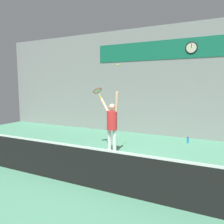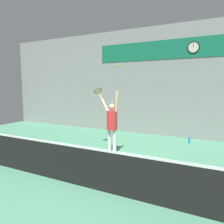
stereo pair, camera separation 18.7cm
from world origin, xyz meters
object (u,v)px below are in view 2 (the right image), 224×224
object	(u,v)px
tennis_ball	(117,65)
water_bottle	(189,141)
tennis_player	(112,122)
tennis_racket	(98,91)
scoreboard_clock	(193,47)

from	to	relation	value
tennis_ball	water_bottle	bearing A→B (deg)	53.82
tennis_player	tennis_racket	world-z (taller)	tennis_racket
tennis_player	tennis_racket	xyz separation A→B (m)	(-0.81, 0.45, 1.05)
scoreboard_clock	tennis_ball	size ratio (longest dim) A/B	7.12
tennis_player	tennis_ball	size ratio (longest dim) A/B	30.15
tennis_player	tennis_racket	distance (m)	1.40
tennis_player	tennis_ball	bearing A→B (deg)	-23.76
water_bottle	tennis_ball	bearing A→B (deg)	-126.18
scoreboard_clock	water_bottle	bearing A→B (deg)	-82.73
scoreboard_clock	tennis_player	distance (m)	4.89
tennis_racket	water_bottle	distance (m)	4.17
scoreboard_clock	tennis_ball	distance (m)	4.06
tennis_player	tennis_racket	size ratio (longest dim) A/B	4.87
tennis_racket	tennis_ball	bearing A→B (deg)	-27.80
scoreboard_clock	tennis_racket	size ratio (longest dim) A/B	1.15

